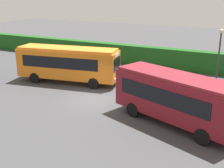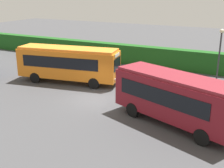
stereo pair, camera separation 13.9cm
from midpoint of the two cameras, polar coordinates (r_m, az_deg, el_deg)
name	(u,v)px [view 2 (the right image)]	position (r m, az deg, el deg)	size (l,w,h in m)	color
ground_plane	(94,100)	(23.36, -3.38, -3.06)	(104.26, 104.26, 0.00)	#424244
bus_orange	(68,63)	(27.44, -8.37, 4.12)	(9.75, 4.00, 3.32)	orange
bus_maroon	(177,97)	(18.97, 12.67, -2.47)	(8.92, 5.31, 3.27)	maroon
hedge_row	(149,56)	(33.78, 7.32, 5.37)	(64.13, 1.25, 2.22)	#1C531A
traffic_cone	(42,56)	(38.30, -13.33, 5.27)	(0.36, 0.36, 0.60)	orange
lamppost	(220,52)	(26.85, 20.36, 5.92)	(0.36, 0.36, 5.22)	#38383D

